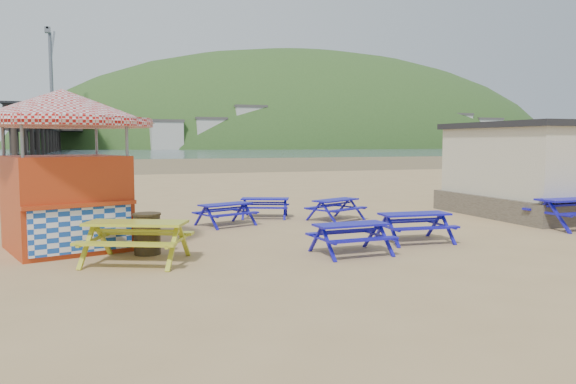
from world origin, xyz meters
name	(u,v)px	position (x,y,z in m)	size (l,w,h in m)	color
ground	(299,233)	(0.00, 0.00, 0.00)	(400.00, 400.00, 0.00)	tan
wet_sand	(137,163)	(0.00, 55.00, 0.00)	(400.00, 400.00, 0.00)	brown
sea	(107,150)	(0.00, 170.00, 0.01)	(400.00, 400.00, 0.00)	#455663
picnic_table_blue_a	(226,215)	(-1.57, 2.06, 0.33)	(1.92, 1.75, 0.66)	#251DB2
picnic_table_blue_b	(265,208)	(0.06, 3.34, 0.32)	(1.90, 1.74, 0.65)	#251DB2
picnic_table_blue_c	(336,210)	(2.01, 2.01, 0.34)	(2.00, 1.85, 0.67)	#251DB2
picnic_table_blue_d	(414,227)	(2.24, -2.21, 0.36)	(1.82, 1.51, 0.72)	#251DB2
picnic_table_blue_e	(351,239)	(0.07, -3.07, 0.34)	(1.70, 1.40, 0.69)	#251DB2
picnic_table_blue_f	(571,213)	(7.77, -1.75, 0.43)	(2.12, 1.74, 0.86)	#251DB2
picnic_table_yellow	(136,242)	(-4.49, -2.38, 0.43)	(2.53, 2.33, 0.85)	#A5AE1E
ice_cream_kiosk	(64,149)	(-5.90, -0.33, 2.32)	(5.13, 5.13, 3.69)	#AF3313
litter_bin	(147,233)	(-4.20, -1.57, 0.47)	(0.63, 0.63, 0.92)	#3C311A
amenity_block	(569,168)	(10.50, 1.00, 1.57)	(7.40, 5.40, 3.15)	#665B4C
pier	(46,133)	(-17.99, 178.23, 5.46)	(24.00, 220.00, 39.29)	black
headland_town	(306,169)	(90.00, 229.68, -9.91)	(264.00, 144.00, 108.00)	#2D4C1E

